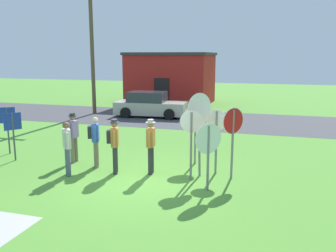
{
  "coord_description": "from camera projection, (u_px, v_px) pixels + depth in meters",
  "views": [
    {
      "loc": [
        3.73,
        -9.54,
        3.66
      ],
      "look_at": [
        0.27,
        2.07,
        1.3
      ],
      "focal_mm": 38.64,
      "sensor_mm": 36.0,
      "label": 1
    }
  ],
  "objects": [
    {
      "name": "stop_sign_rear_right",
      "position": [
        208.0,
        145.0,
        9.76
      ],
      "size": [
        0.6,
        0.62,
        1.89
      ],
      "color": "slate",
      "rests_on": "ground"
    },
    {
      "name": "info_panel_middle",
      "position": [
        7.0,
        122.0,
        13.53
      ],
      "size": [
        0.53,
        0.33,
        1.78
      ],
      "color": "#4C4C51",
      "rests_on": "ground"
    },
    {
      "name": "stop_sign_low_front",
      "position": [
        191.0,
        133.0,
        10.6
      ],
      "size": [
        0.67,
        0.11,
        2.11
      ],
      "color": "slate",
      "rests_on": "ground"
    },
    {
      "name": "person_in_dark_shirt",
      "position": [
        95.0,
        138.0,
        11.93
      ],
      "size": [
        0.44,
        0.53,
        1.69
      ],
      "color": "#7A6B56",
      "rests_on": "ground"
    },
    {
      "name": "info_panel_leftmost",
      "position": [
        13.0,
        128.0,
        12.65
      ],
      "size": [
        0.36,
        0.51,
        1.71
      ],
      "color": "#4C4C51",
      "rests_on": "ground"
    },
    {
      "name": "stop_sign_rear_left",
      "position": [
        216.0,
        131.0,
        11.19
      ],
      "size": [
        0.65,
        0.07,
        2.04
      ],
      "color": "slate",
      "rests_on": "ground"
    },
    {
      "name": "building_background",
      "position": [
        171.0,
        78.0,
        27.95
      ],
      "size": [
        6.2,
        5.23,
        3.9
      ],
      "color": "#B2231E",
      "rests_on": "ground"
    },
    {
      "name": "person_near_signs",
      "position": [
        73.0,
        135.0,
        12.48
      ],
      "size": [
        0.32,
        0.57,
        1.74
      ],
      "color": "#7A6B56",
      "rests_on": "ground"
    },
    {
      "name": "person_in_blue",
      "position": [
        151.0,
        143.0,
        11.24
      ],
      "size": [
        0.32,
        0.57,
        1.74
      ],
      "color": "#2D2D33",
      "rests_on": "ground"
    },
    {
      "name": "stop_sign_leaning_left",
      "position": [
        199.0,
        119.0,
        10.92
      ],
      "size": [
        0.6,
        0.7,
        2.57
      ],
      "color": "slate",
      "rests_on": "ground"
    },
    {
      "name": "person_with_sunhat",
      "position": [
        114.0,
        142.0,
        11.28
      ],
      "size": [
        0.43,
        0.54,
        1.74
      ],
      "color": "#2D2D33",
      "rests_on": "ground"
    },
    {
      "name": "person_in_teal",
      "position": [
        67.0,
        146.0,
        11.09
      ],
      "size": [
        0.4,
        0.47,
        1.69
      ],
      "color": "#4C5670",
      "rests_on": "ground"
    },
    {
      "name": "stop_sign_tallest",
      "position": [
        233.0,
        130.0,
        10.71
      ],
      "size": [
        0.54,
        0.63,
        2.18
      ],
      "color": "slate",
      "rests_on": "ground"
    },
    {
      "name": "street_asphalt",
      "position": [
        207.0,
        120.0,
        20.91
      ],
      "size": [
        60.0,
        6.4,
        0.01
      ],
      "primitive_type": "cube",
      "color": "#424247",
      "rests_on": "ground"
    },
    {
      "name": "parked_car_on_street",
      "position": [
        150.0,
        105.0,
        22.05
      ],
      "size": [
        4.41,
        2.23,
        1.51
      ],
      "color": "#B7B2A3",
      "rests_on": "ground"
    },
    {
      "name": "utility_pole",
      "position": [
        92.0,
        47.0,
        22.52
      ],
      "size": [
        1.8,
        0.24,
        7.99
      ],
      "color": "brown",
      "rests_on": "ground"
    },
    {
      "name": "stop_sign_center_cluster",
      "position": [
        195.0,
        124.0,
        12.23
      ],
      "size": [
        0.77,
        0.2,
        2.04
      ],
      "color": "slate",
      "rests_on": "ground"
    },
    {
      "name": "ground_plane",
      "position": [
        139.0,
        181.0,
        10.72
      ],
      "size": [
        80.0,
        80.0,
        0.0
      ],
      "primitive_type": "plane",
      "color": "#518E33"
    }
  ]
}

